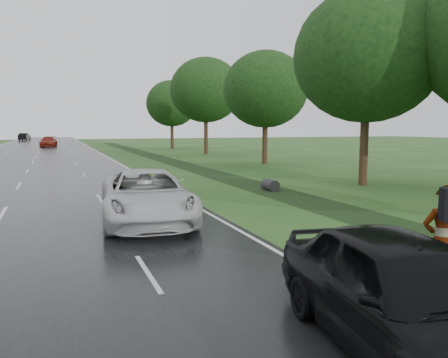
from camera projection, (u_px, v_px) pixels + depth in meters
road at (38, 154)px, 49.46m from camera, size 14.00×180.00×0.04m
edge_stripe_east at (99, 153)px, 51.88m from camera, size 0.12×180.00×0.01m
center_line at (38, 154)px, 49.45m from camera, size 0.12×180.00×0.01m
drainage_ditch at (210, 172)px, 29.26m from camera, size 2.20×120.00×0.56m
tree_east_b at (367, 56)px, 22.40m from camera, size 7.60×7.60×10.11m
tree_east_c at (265, 89)px, 35.85m from camera, size 7.00×7.00×9.29m
tree_east_d at (206, 90)px, 48.54m from camera, size 8.00×8.00×10.76m
tree_east_f at (172, 103)px, 61.48m from camera, size 7.20×7.20×9.62m
pedestrian at (442, 240)px, 7.76m from camera, size 1.00×1.05×2.05m
white_pickup at (146, 196)px, 13.95m from camera, size 3.31×6.18×1.65m
dark_sedan at (405, 295)px, 5.71m from camera, size 2.70×5.15×1.67m
far_car_red at (49, 142)px, 67.07m from camera, size 2.71×5.67×1.59m
far_car_dark at (24, 137)px, 98.89m from camera, size 2.51×5.30×1.68m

